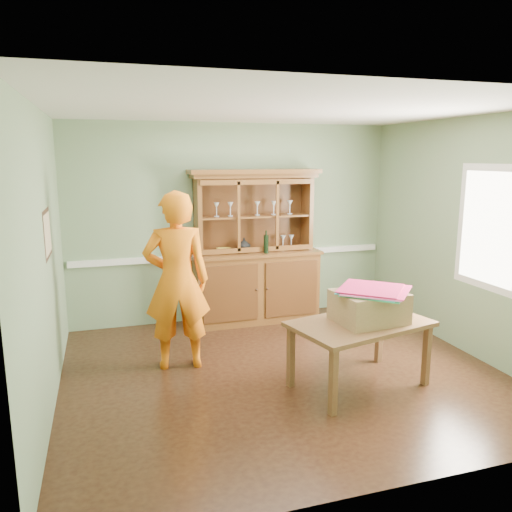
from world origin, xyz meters
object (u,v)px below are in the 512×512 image
object	(u,v)px
person	(177,281)
cardboard_box	(369,307)
dining_table	(360,329)
china_hutch	(255,269)

from	to	relation	value
person	cardboard_box	bearing A→B (deg)	155.37
dining_table	person	bearing A→B (deg)	135.16
china_hutch	dining_table	xyz separation A→B (m)	(0.39, -2.26, -0.15)
dining_table	person	distance (m)	1.96
dining_table	cardboard_box	distance (m)	0.24
cardboard_box	person	xyz separation A→B (m)	(-1.72, 1.01, 0.14)
china_hutch	cardboard_box	distance (m)	2.32
person	dining_table	bearing A→B (deg)	154.35
china_hutch	cardboard_box	bearing A→B (deg)	-78.38
china_hutch	cardboard_box	world-z (taller)	china_hutch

